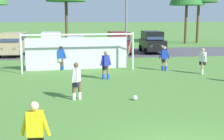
{
  "coord_description": "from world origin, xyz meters",
  "views": [
    {
      "loc": [
        -3.0,
        -6.94,
        3.56
      ],
      "look_at": [
        -0.74,
        7.42,
        1.04
      ],
      "focal_mm": 49.02,
      "sensor_mm": 36.0,
      "label": 1
    }
  ],
  "objects_px": {
    "soccer_ball": "(135,98)",
    "player_defender_far": "(61,58)",
    "soccer_goal": "(78,51)",
    "parked_car_slot_center_left": "(76,45)",
    "player_midfield_center": "(203,61)",
    "parked_car_slot_left": "(51,43)",
    "parked_car_slot_center_right": "(152,42)",
    "player_trailing_back": "(106,65)",
    "referee": "(36,135)",
    "player_winger_right": "(164,58)",
    "player_striker_near": "(76,81)",
    "street_lamp": "(128,14)",
    "parked_car_slot_far_left": "(14,44)",
    "parked_car_slot_center": "(119,42)"
  },
  "relations": [
    {
      "from": "referee",
      "to": "parked_car_slot_center_left",
      "type": "distance_m",
      "value": 23.49
    },
    {
      "from": "referee",
      "to": "player_midfield_center",
      "type": "xyz_separation_m",
      "value": [
        9.33,
        10.93,
        0.0
      ]
    },
    {
      "from": "player_trailing_back",
      "to": "street_lamp",
      "type": "distance_m",
      "value": 10.15
    },
    {
      "from": "player_midfield_center",
      "to": "parked_car_slot_left",
      "type": "bearing_deg",
      "value": 130.6
    },
    {
      "from": "player_midfield_center",
      "to": "parked_car_slot_left",
      "type": "distance_m",
      "value": 15.05
    },
    {
      "from": "player_striker_near",
      "to": "parked_car_slot_far_left",
      "type": "xyz_separation_m",
      "value": [
        -5.15,
        16.51,
        0.29
      ]
    },
    {
      "from": "soccer_ball",
      "to": "player_striker_near",
      "type": "distance_m",
      "value": 2.64
    },
    {
      "from": "player_defender_far",
      "to": "parked_car_slot_center_right",
      "type": "distance_m",
      "value": 12.86
    },
    {
      "from": "referee",
      "to": "parked_car_slot_center",
      "type": "distance_m",
      "value": 23.39
    },
    {
      "from": "player_defender_far",
      "to": "parked_car_slot_center_left",
      "type": "xyz_separation_m",
      "value": [
        1.36,
        9.56,
        0.05
      ]
    },
    {
      "from": "soccer_ball",
      "to": "player_midfield_center",
      "type": "distance_m",
      "value": 7.84
    },
    {
      "from": "parked_car_slot_far_left",
      "to": "parked_car_slot_center",
      "type": "relative_size",
      "value": 1.03
    },
    {
      "from": "parked_car_slot_far_left",
      "to": "player_striker_near",
      "type": "bearing_deg",
      "value": -72.68
    },
    {
      "from": "player_trailing_back",
      "to": "parked_car_slot_far_left",
      "type": "relative_size",
      "value": 0.35
    },
    {
      "from": "player_winger_right",
      "to": "player_trailing_back",
      "type": "relative_size",
      "value": 1.0
    },
    {
      "from": "player_midfield_center",
      "to": "parked_car_slot_left",
      "type": "relative_size",
      "value": 0.35
    },
    {
      "from": "player_defender_far",
      "to": "parked_car_slot_left",
      "type": "distance_m",
      "value": 8.55
    },
    {
      "from": "player_striker_near",
      "to": "parked_car_slot_center_right",
      "type": "distance_m",
      "value": 18.88
    },
    {
      "from": "soccer_goal",
      "to": "player_striker_near",
      "type": "distance_m",
      "value": 7.72
    },
    {
      "from": "player_striker_near",
      "to": "street_lamp",
      "type": "height_order",
      "value": "street_lamp"
    },
    {
      "from": "parked_car_slot_center_left",
      "to": "player_midfield_center",
      "type": "bearing_deg",
      "value": -59.12
    },
    {
      "from": "player_defender_far",
      "to": "parked_car_slot_center_right",
      "type": "bearing_deg",
      "value": 45.18
    },
    {
      "from": "player_defender_far",
      "to": "parked_car_slot_left",
      "type": "height_order",
      "value": "parked_car_slot_left"
    },
    {
      "from": "player_midfield_center",
      "to": "player_trailing_back",
      "type": "bearing_deg",
      "value": -173.87
    },
    {
      "from": "soccer_goal",
      "to": "parked_car_slot_center_left",
      "type": "xyz_separation_m",
      "value": [
        0.23,
        9.68,
        -0.42
      ]
    },
    {
      "from": "parked_car_slot_center",
      "to": "street_lamp",
      "type": "bearing_deg",
      "value": -85.19
    },
    {
      "from": "referee",
      "to": "player_winger_right",
      "type": "height_order",
      "value": "same"
    },
    {
      "from": "player_striker_near",
      "to": "player_trailing_back",
      "type": "relative_size",
      "value": 1.0
    },
    {
      "from": "referee",
      "to": "parked_car_slot_center_right",
      "type": "xyz_separation_m",
      "value": [
        9.56,
        22.98,
        0.29
      ]
    },
    {
      "from": "soccer_goal",
      "to": "player_trailing_back",
      "type": "xyz_separation_m",
      "value": [
        1.44,
        -3.48,
        -0.47
      ]
    },
    {
      "from": "soccer_ball",
      "to": "soccer_goal",
      "type": "xyz_separation_m",
      "value": [
        -2.07,
        8.22,
        1.18
      ]
    },
    {
      "from": "player_striker_near",
      "to": "player_midfield_center",
      "type": "height_order",
      "value": "same"
    },
    {
      "from": "parked_car_slot_far_left",
      "to": "parked_car_slot_center_right",
      "type": "xyz_separation_m",
      "value": [
        13.5,
        0.43,
        0.0
      ]
    },
    {
      "from": "player_striker_near",
      "to": "street_lamp",
      "type": "distance_m",
      "value": 14.6
    },
    {
      "from": "soccer_goal",
      "to": "street_lamp",
      "type": "height_order",
      "value": "street_lamp"
    },
    {
      "from": "parked_car_slot_center_left",
      "to": "street_lamp",
      "type": "distance_m",
      "value": 6.7
    },
    {
      "from": "soccer_ball",
      "to": "referee",
      "type": "relative_size",
      "value": 0.13
    },
    {
      "from": "parked_car_slot_center",
      "to": "parked_car_slot_center_right",
      "type": "relative_size",
      "value": 0.98
    },
    {
      "from": "parked_car_slot_left",
      "to": "soccer_ball",
      "type": "bearing_deg",
      "value": -76.12
    },
    {
      "from": "referee",
      "to": "parked_car_slot_far_left",
      "type": "distance_m",
      "value": 22.9
    },
    {
      "from": "soccer_ball",
      "to": "player_defender_far",
      "type": "height_order",
      "value": "player_defender_far"
    },
    {
      "from": "player_trailing_back",
      "to": "parked_car_slot_far_left",
      "type": "distance_m",
      "value": 14.16
    },
    {
      "from": "referee",
      "to": "player_winger_right",
      "type": "bearing_deg",
      "value": 59.58
    },
    {
      "from": "player_defender_far",
      "to": "player_striker_near",
      "type": "bearing_deg",
      "value": -84.78
    },
    {
      "from": "soccer_ball",
      "to": "soccer_goal",
      "type": "relative_size",
      "value": 0.03
    },
    {
      "from": "parked_car_slot_center_left",
      "to": "parked_car_slot_center",
      "type": "distance_m",
      "value": 4.26
    },
    {
      "from": "parked_car_slot_left",
      "to": "player_midfield_center",
      "type": "bearing_deg",
      "value": -49.4
    },
    {
      "from": "soccer_goal",
      "to": "parked_car_slot_center_right",
      "type": "height_order",
      "value": "soccer_goal"
    },
    {
      "from": "player_trailing_back",
      "to": "parked_car_slot_left",
      "type": "xyz_separation_m",
      "value": [
        -3.53,
        12.1,
        0.29
      ]
    },
    {
      "from": "referee",
      "to": "street_lamp",
      "type": "relative_size",
      "value": 0.22
    }
  ]
}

